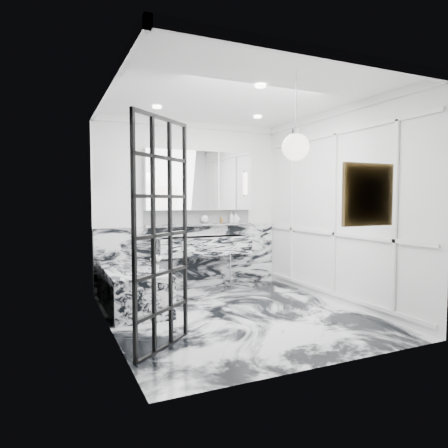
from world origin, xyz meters
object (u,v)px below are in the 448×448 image
trough_sink (204,246)px  bathtub (132,288)px  crittall_door (162,235)px  mirror_cabinet (200,181)px

trough_sink → bathtub: 1.55m
crittall_door → trough_sink: (1.35, 2.32, -0.42)m
crittall_door → mirror_cabinet: 2.91m
crittall_door → bathtub: 1.88m
bathtub → crittall_door: bearing=-91.0°
trough_sink → mirror_cabinet: (-0.00, 0.17, 1.09)m
crittall_door → trough_sink: size_ratio=1.43×
trough_sink → bathtub: (-1.33, -0.66, -0.45)m
crittall_door → trough_sink: crittall_door is taller
mirror_cabinet → bathtub: size_ratio=1.15×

